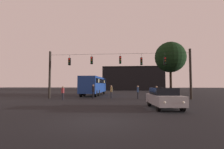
{
  "coord_description": "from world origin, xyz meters",
  "views": [
    {
      "loc": [
        1.48,
        -8.25,
        1.73
      ],
      "look_at": [
        -0.52,
        12.1,
        2.94
      ],
      "focal_mm": 28.25,
      "sensor_mm": 36.0,
      "label": 1
    }
  ],
  "objects_px": {
    "car_near_right": "(164,98)",
    "pedestrian_trailing": "(157,92)",
    "pedestrian_crossing_center": "(63,92)",
    "pedestrian_crossing_right": "(93,91)",
    "city_bus": "(94,84)",
    "tree_left_silhouette": "(170,57)",
    "pedestrian_near_bus": "(138,91)",
    "pedestrian_crossing_left": "(111,91)"
  },
  "relations": [
    {
      "from": "car_near_right",
      "to": "pedestrian_crossing_right",
      "type": "relative_size",
      "value": 2.5
    },
    {
      "from": "pedestrian_crossing_right",
      "to": "tree_left_silhouette",
      "type": "relative_size",
      "value": 0.18
    },
    {
      "from": "pedestrian_trailing",
      "to": "pedestrian_crossing_center",
      "type": "bearing_deg",
      "value": -171.89
    },
    {
      "from": "pedestrian_crossing_right",
      "to": "pedestrian_near_bus",
      "type": "relative_size",
      "value": 1.09
    },
    {
      "from": "tree_left_silhouette",
      "to": "pedestrian_crossing_right",
      "type": "bearing_deg",
      "value": -134.45
    },
    {
      "from": "pedestrian_crossing_left",
      "to": "tree_left_silhouette",
      "type": "relative_size",
      "value": 0.17
    },
    {
      "from": "city_bus",
      "to": "pedestrian_crossing_center",
      "type": "height_order",
      "value": "city_bus"
    },
    {
      "from": "pedestrian_trailing",
      "to": "pedestrian_near_bus",
      "type": "bearing_deg",
      "value": 158.55
    },
    {
      "from": "city_bus",
      "to": "pedestrian_near_bus",
      "type": "height_order",
      "value": "city_bus"
    },
    {
      "from": "pedestrian_crossing_left",
      "to": "pedestrian_crossing_center",
      "type": "bearing_deg",
      "value": -150.45
    },
    {
      "from": "pedestrian_crossing_center",
      "to": "pedestrian_crossing_right",
      "type": "relative_size",
      "value": 0.88
    },
    {
      "from": "pedestrian_near_bus",
      "to": "pedestrian_trailing",
      "type": "xyz_separation_m",
      "value": [
        2.17,
        -0.85,
        -0.02
      ]
    },
    {
      "from": "pedestrian_crossing_left",
      "to": "pedestrian_near_bus",
      "type": "height_order",
      "value": "pedestrian_crossing_left"
    },
    {
      "from": "pedestrian_crossing_right",
      "to": "tree_left_silhouette",
      "type": "xyz_separation_m",
      "value": [
        12.27,
        12.51,
        5.97
      ]
    },
    {
      "from": "pedestrian_crossing_right",
      "to": "pedestrian_trailing",
      "type": "xyz_separation_m",
      "value": [
        7.71,
        -0.17,
        -0.11
      ]
    },
    {
      "from": "city_bus",
      "to": "pedestrian_crossing_left",
      "type": "xyz_separation_m",
      "value": [
        3.54,
        -6.2,
        -0.93
      ]
    },
    {
      "from": "pedestrian_crossing_center",
      "to": "city_bus",
      "type": "bearing_deg",
      "value": 78.83
    },
    {
      "from": "pedestrian_crossing_center",
      "to": "tree_left_silhouette",
      "type": "relative_size",
      "value": 0.16
    },
    {
      "from": "tree_left_silhouette",
      "to": "pedestrian_crossing_left",
      "type": "bearing_deg",
      "value": -132.19
    },
    {
      "from": "car_near_right",
      "to": "pedestrian_crossing_right",
      "type": "distance_m",
      "value": 10.85
    },
    {
      "from": "pedestrian_crossing_left",
      "to": "city_bus",
      "type": "bearing_deg",
      "value": 119.73
    },
    {
      "from": "pedestrian_near_bus",
      "to": "pedestrian_trailing",
      "type": "relative_size",
      "value": 1.02
    },
    {
      "from": "pedestrian_crossing_right",
      "to": "pedestrian_near_bus",
      "type": "distance_m",
      "value": 5.58
    },
    {
      "from": "city_bus",
      "to": "pedestrian_crossing_left",
      "type": "bearing_deg",
      "value": -60.27
    },
    {
      "from": "city_bus",
      "to": "pedestrian_trailing",
      "type": "xyz_separation_m",
      "value": [
        9.13,
        -7.69,
        -0.96
      ]
    },
    {
      "from": "pedestrian_crossing_center",
      "to": "pedestrian_crossing_left",
      "type": "bearing_deg",
      "value": 29.55
    },
    {
      "from": "pedestrian_crossing_center",
      "to": "tree_left_silhouette",
      "type": "distance_m",
      "value": 21.92
    },
    {
      "from": "city_bus",
      "to": "tree_left_silhouette",
      "type": "xyz_separation_m",
      "value": [
        13.69,
        4.99,
        5.12
      ]
    },
    {
      "from": "city_bus",
      "to": "pedestrian_crossing_right",
      "type": "xyz_separation_m",
      "value": [
        1.42,
        -7.52,
        -0.85
      ]
    },
    {
      "from": "pedestrian_near_bus",
      "to": "tree_left_silhouette",
      "type": "distance_m",
      "value": 14.89
    },
    {
      "from": "car_near_right",
      "to": "tree_left_silhouette",
      "type": "height_order",
      "value": "tree_left_silhouette"
    },
    {
      "from": "pedestrian_trailing",
      "to": "tree_left_silhouette",
      "type": "height_order",
      "value": "tree_left_silhouette"
    },
    {
      "from": "pedestrian_trailing",
      "to": "car_near_right",
      "type": "bearing_deg",
      "value": -95.03
    },
    {
      "from": "city_bus",
      "to": "pedestrian_crossing_left",
      "type": "distance_m",
      "value": 7.2
    },
    {
      "from": "city_bus",
      "to": "pedestrian_crossing_center",
      "type": "bearing_deg",
      "value": -101.17
    },
    {
      "from": "pedestrian_crossing_right",
      "to": "pedestrian_near_bus",
      "type": "height_order",
      "value": "pedestrian_crossing_right"
    },
    {
      "from": "city_bus",
      "to": "tree_left_silhouette",
      "type": "distance_m",
      "value": 15.44
    },
    {
      "from": "pedestrian_crossing_center",
      "to": "car_near_right",
      "type": "bearing_deg",
      "value": -32.64
    },
    {
      "from": "pedestrian_crossing_center",
      "to": "pedestrian_crossing_right",
      "type": "xyz_separation_m",
      "value": [
        3.24,
        1.73,
        0.14
      ]
    },
    {
      "from": "car_near_right",
      "to": "tree_left_silhouette",
      "type": "distance_m",
      "value": 22.33
    },
    {
      "from": "pedestrian_crossing_left",
      "to": "pedestrian_trailing",
      "type": "relative_size",
      "value": 1.03
    },
    {
      "from": "car_near_right",
      "to": "pedestrian_trailing",
      "type": "relative_size",
      "value": 2.76
    }
  ]
}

